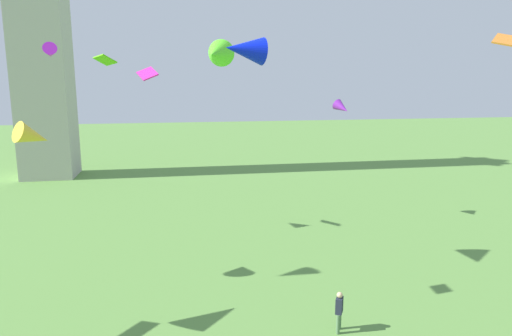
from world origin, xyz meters
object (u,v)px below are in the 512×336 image
Objects in this scene: kite_flying_1 at (105,60)px; kite_flying_2 at (217,54)px; kite_flying_11 at (147,74)px; kite_flying_6 at (50,52)px; person_1 at (339,309)px; kite_flying_5 at (33,136)px; kite_flying_10 at (512,41)px; kite_flying_7 at (342,108)px; kite_flying_0 at (244,50)px.

kite_flying_2 is (6.54, -8.07, 0.02)m from kite_flying_1.
kite_flying_6 is at bearing 8.03° from kite_flying_11.
person_1 is 17.01m from kite_flying_5.
person_1 is 0.73× the size of kite_flying_2.
kite_flying_10 is (11.30, -7.06, 0.23)m from kite_flying_2.
kite_flying_7 is at bearing -40.95° from kite_flying_10.
kite_flying_10 is at bearing -150.34° from kite_flying_5.
person_1 is 1.12× the size of kite_flying_6.
person_1 is at bearing -135.60° from kite_flying_7.
kite_flying_5 is (-2.72, -7.52, -4.08)m from kite_flying_1.
kite_flying_0 is 3.61m from kite_flying_2.
person_1 is at bearing 36.45° from kite_flying_0.
kite_flying_7 is at bearing 60.54° from kite_flying_2.
kite_flying_7 is (10.16, 8.54, -3.33)m from kite_flying_2.
kite_flying_0 is at bearing -55.29° from kite_flying_2.
kite_flying_5 is 2.05× the size of kite_flying_11.
person_1 is 21.49m from kite_flying_1.
kite_flying_10 is (6.85, -0.31, 11.27)m from person_1.
kite_flying_1 is 8.98m from kite_flying_5.
person_1 is at bearing -131.84° from kite_flying_11.
person_1 is 1.03× the size of kite_flying_1.
kite_flying_6 is 20.41m from kite_flying_7.
kite_flying_2 reaches higher than kite_flying_11.
person_1 is 12.05m from kite_flying_0.
kite_flying_1 is 10.38m from kite_flying_2.
kite_flying_1 is at bearing 4.58° from kite_flying_10.
kite_flying_0 is 13.74m from kite_flying_1.
kite_flying_6 is (-14.34, 14.89, 11.48)m from person_1.
kite_flying_11 is at bearing -166.04° from kite_flying_5.
kite_flying_1 reaches higher than person_1.
kite_flying_7 is (16.70, 0.47, -3.31)m from kite_flying_1.
kite_flying_11 is at bearing -17.41° from kite_flying_1.
kite_flying_10 is (21.19, -15.20, -0.21)m from kite_flying_6.
kite_flying_0 is at bearing 120.43° from kite_flying_6.
kite_flying_2 is 5.13m from kite_flying_11.
kite_flying_1 reaches higher than kite_flying_11.
kite_flying_2 is 12.82m from kite_flying_6.
kite_flying_0 is 15.87m from kite_flying_6.
kite_flying_10 is 1.51× the size of kite_flying_11.
kite_flying_10 reaches higher than kite_flying_7.
kite_flying_6 is 26.08m from kite_flying_10.
kite_flying_5 is at bearing 33.16° from kite_flying_11.
kite_flying_0 is at bearing -152.74° from kite_flying_7.
person_1 is at bearing -158.06° from kite_flying_5.
kite_flying_1 is (-7.42, 11.57, -0.02)m from kite_flying_0.
kite_flying_11 is at bearing 32.20° from kite_flying_10.
kite_flying_11 is (-13.48, -12.30, 2.27)m from kite_flying_7.
kite_flying_6 is 1.56× the size of kite_flying_11.
kite_flying_2 reaches higher than kite_flying_1.
kite_flying_6 is 0.99× the size of kite_flying_7.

